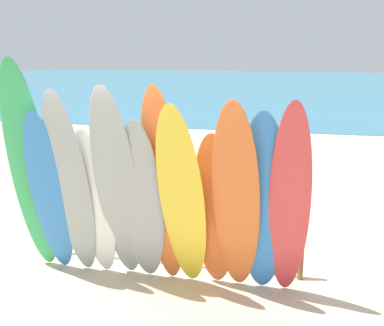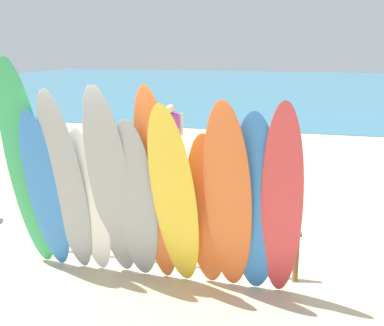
{
  "view_description": "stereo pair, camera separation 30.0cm",
  "coord_description": "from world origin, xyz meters",
  "px_view_note": "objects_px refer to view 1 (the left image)",
  "views": [
    {
      "loc": [
        1.72,
        -5.85,
        2.9
      ],
      "look_at": [
        0.0,
        1.49,
        1.08
      ],
      "focal_mm": 45.6,
      "sensor_mm": 36.0,
      "label": 1
    },
    {
      "loc": [
        2.01,
        -5.77,
        2.9
      ],
      "look_at": [
        0.0,
        1.49,
        1.08
      ],
      "focal_mm": 45.6,
      "sensor_mm": 36.0,
      "label": 2
    }
  ],
  "objects_px": {
    "beach_chair_blue": "(59,170)",
    "surfboard_rack": "(167,228)",
    "surfboard_red_11": "(290,203)",
    "surfboard_orange_9": "(236,201)",
    "surfboard_green_0": "(31,170)",
    "surfboard_orange_6": "(163,189)",
    "surfboard_yellow_7": "(182,201)",
    "surfboard_white_3": "(95,204)",
    "surfboard_grey_4": "(117,188)",
    "beachgoer_by_water": "(164,132)",
    "surfboard_blue_1": "(50,195)",
    "surfboard_grey_5": "(142,203)",
    "beachgoer_strolling": "(107,156)",
    "surfboard_orange_8": "(215,212)",
    "surfboard_blue_10": "(263,206)",
    "surfboard_grey_2": "(71,187)"
  },
  "relations": [
    {
      "from": "beach_chair_blue",
      "to": "surfboard_rack",
      "type": "bearing_deg",
      "value": -20.87
    },
    {
      "from": "surfboard_red_11",
      "to": "surfboard_orange_9",
      "type": "bearing_deg",
      "value": -177.24
    },
    {
      "from": "surfboard_green_0",
      "to": "surfboard_orange_6",
      "type": "xyz_separation_m",
      "value": [
        1.7,
        0.03,
        -0.14
      ]
    },
    {
      "from": "surfboard_green_0",
      "to": "beach_chair_blue",
      "type": "height_order",
      "value": "surfboard_green_0"
    },
    {
      "from": "surfboard_green_0",
      "to": "surfboard_yellow_7",
      "type": "distance_m",
      "value": 1.97
    },
    {
      "from": "surfboard_white_3",
      "to": "surfboard_yellow_7",
      "type": "distance_m",
      "value": 1.17
    },
    {
      "from": "surfboard_grey_4",
      "to": "beachgoer_by_water",
      "type": "bearing_deg",
      "value": 100.18
    },
    {
      "from": "surfboard_grey_4",
      "to": "surfboard_red_11",
      "type": "bearing_deg",
      "value": 1.74
    },
    {
      "from": "beachgoer_by_water",
      "to": "surfboard_orange_6",
      "type": "bearing_deg",
      "value": -90.39
    },
    {
      "from": "surfboard_blue_1",
      "to": "surfboard_yellow_7",
      "type": "height_order",
      "value": "surfboard_yellow_7"
    },
    {
      "from": "surfboard_rack",
      "to": "surfboard_grey_5",
      "type": "bearing_deg",
      "value": -102.16
    },
    {
      "from": "surfboard_green_0",
      "to": "surfboard_grey_5",
      "type": "bearing_deg",
      "value": -3.82
    },
    {
      "from": "surfboard_orange_6",
      "to": "beachgoer_strolling",
      "type": "distance_m",
      "value": 3.49
    },
    {
      "from": "surfboard_white_3",
      "to": "surfboard_red_11",
      "type": "xyz_separation_m",
      "value": [
        2.36,
        -0.04,
        0.19
      ]
    },
    {
      "from": "surfboard_blue_1",
      "to": "beach_chair_blue",
      "type": "relative_size",
      "value": 2.65
    },
    {
      "from": "surfboard_rack",
      "to": "surfboard_orange_6",
      "type": "xyz_separation_m",
      "value": [
        0.14,
        -0.58,
        0.72
      ]
    },
    {
      "from": "surfboard_yellow_7",
      "to": "surfboard_orange_9",
      "type": "relative_size",
      "value": 0.98
    },
    {
      "from": "surfboard_white_3",
      "to": "surfboard_red_11",
      "type": "height_order",
      "value": "surfboard_red_11"
    },
    {
      "from": "surfboard_orange_8",
      "to": "beach_chair_blue",
      "type": "relative_size",
      "value": 2.35
    },
    {
      "from": "surfboard_orange_8",
      "to": "beachgoer_strolling",
      "type": "xyz_separation_m",
      "value": [
        -2.54,
        2.8,
        -0.07
      ]
    },
    {
      "from": "surfboard_blue_10",
      "to": "surfboard_red_11",
      "type": "bearing_deg",
      "value": -6.21
    },
    {
      "from": "surfboard_green_0",
      "to": "surfboard_grey_4",
      "type": "xyz_separation_m",
      "value": [
        1.16,
        -0.05,
        -0.14
      ]
    },
    {
      "from": "surfboard_grey_2",
      "to": "beachgoer_strolling",
      "type": "height_order",
      "value": "surfboard_grey_2"
    },
    {
      "from": "surfboard_orange_9",
      "to": "beachgoer_strolling",
      "type": "distance_m",
      "value": 4.08
    },
    {
      "from": "surfboard_white_3",
      "to": "surfboard_orange_9",
      "type": "relative_size",
      "value": 0.82
    },
    {
      "from": "surfboard_orange_9",
      "to": "beach_chair_blue",
      "type": "height_order",
      "value": "surfboard_orange_9"
    },
    {
      "from": "surfboard_blue_1",
      "to": "surfboard_grey_5",
      "type": "bearing_deg",
      "value": -2.98
    },
    {
      "from": "surfboard_blue_1",
      "to": "surfboard_orange_9",
      "type": "distance_m",
      "value": 2.32
    },
    {
      "from": "surfboard_rack",
      "to": "surfboard_blue_10",
      "type": "bearing_deg",
      "value": -22.48
    },
    {
      "from": "surfboard_yellow_7",
      "to": "beach_chair_blue",
      "type": "height_order",
      "value": "surfboard_yellow_7"
    },
    {
      "from": "surfboard_yellow_7",
      "to": "surfboard_orange_9",
      "type": "height_order",
      "value": "surfboard_orange_9"
    },
    {
      "from": "surfboard_blue_1",
      "to": "beachgoer_by_water",
      "type": "distance_m",
      "value": 5.76
    },
    {
      "from": "surfboard_yellow_7",
      "to": "beachgoer_by_water",
      "type": "height_order",
      "value": "surfboard_yellow_7"
    },
    {
      "from": "surfboard_blue_10",
      "to": "surfboard_grey_5",
      "type": "bearing_deg",
      "value": -176.98
    },
    {
      "from": "surfboard_red_11",
      "to": "beach_chair_blue",
      "type": "relative_size",
      "value": 2.84
    },
    {
      "from": "surfboard_orange_8",
      "to": "surfboard_red_11",
      "type": "distance_m",
      "value": 0.89
    },
    {
      "from": "beach_chair_blue",
      "to": "beachgoer_by_water",
      "type": "bearing_deg",
      "value": 75.97
    },
    {
      "from": "surfboard_grey_5",
      "to": "surfboard_yellow_7",
      "type": "height_order",
      "value": "surfboard_yellow_7"
    },
    {
      "from": "surfboard_yellow_7",
      "to": "surfboard_orange_6",
      "type": "bearing_deg",
      "value": 163.32
    },
    {
      "from": "surfboard_green_0",
      "to": "beachgoer_strolling",
      "type": "height_order",
      "value": "surfboard_green_0"
    },
    {
      "from": "surfboard_grey_4",
      "to": "surfboard_blue_1",
      "type": "bearing_deg",
      "value": 178.04
    },
    {
      "from": "surfboard_grey_4",
      "to": "surfboard_orange_9",
      "type": "relative_size",
      "value": 1.06
    },
    {
      "from": "surfboard_grey_2",
      "to": "surfboard_grey_4",
      "type": "height_order",
      "value": "surfboard_grey_4"
    },
    {
      "from": "surfboard_green_0",
      "to": "surfboard_grey_2",
      "type": "xyz_separation_m",
      "value": [
        0.56,
        -0.05,
        -0.17
      ]
    },
    {
      "from": "surfboard_grey_5",
      "to": "surfboard_grey_2",
      "type": "bearing_deg",
      "value": -178.13
    },
    {
      "from": "surfboard_blue_1",
      "to": "surfboard_blue_10",
      "type": "xyz_separation_m",
      "value": [
        2.61,
        0.11,
        0.03
      ]
    },
    {
      "from": "surfboard_grey_5",
      "to": "beachgoer_strolling",
      "type": "distance_m",
      "value": 3.35
    },
    {
      "from": "surfboard_green_0",
      "to": "surfboard_blue_1",
      "type": "bearing_deg",
      "value": -12.52
    },
    {
      "from": "surfboard_grey_4",
      "to": "surfboard_blue_10",
      "type": "height_order",
      "value": "surfboard_grey_4"
    },
    {
      "from": "surfboard_yellow_7",
      "to": "surfboard_blue_10",
      "type": "height_order",
      "value": "surfboard_yellow_7"
    }
  ]
}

